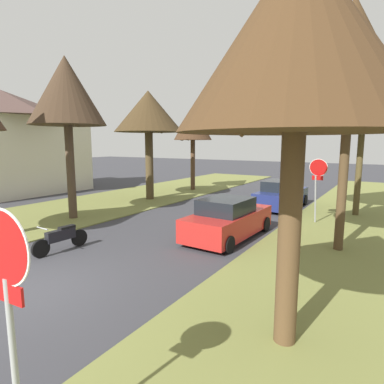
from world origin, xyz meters
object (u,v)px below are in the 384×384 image
street_tree_right_mid_a (352,57)px  street_tree_left_mid_b (148,113)px  parked_sedan_navy (281,195)px  parked_motorcycle (61,238)px  street_tree_left_far (193,124)px  parked_sedan_red (228,219)px  street_tree_right_near (298,40)px  street_tree_left_mid_a (66,92)px  stop_sign_near (7,288)px  street_tree_right_mid_b (366,84)px  stop_sign_far (318,177)px

street_tree_right_mid_a → street_tree_left_mid_b: bearing=159.8°
parked_sedan_navy → parked_motorcycle: bearing=-109.8°
street_tree_right_mid_a → street_tree_left_far: 15.24m
parked_sedan_navy → parked_sedan_red: bearing=-90.1°
parked_sedan_red → street_tree_left_mid_b: bearing=148.2°
street_tree_right_near → street_tree_left_mid_a: street_tree_left_mid_a is taller
stop_sign_near → street_tree_left_far: size_ratio=0.46×
street_tree_left_mid_a → parked_sedan_navy: (7.79, 8.04, -5.25)m
street_tree_right_mid_b → parked_motorcycle: (-7.90, -11.38, -5.95)m
street_tree_left_far → parked_sedan_navy: street_tree_left_far is taller
street_tree_left_mid_a → street_tree_left_far: (-0.18, 11.30, -0.86)m
stop_sign_far → parked_motorcycle: 10.94m
stop_sign_far → street_tree_right_mid_b: street_tree_right_mid_b is taller
parked_motorcycle → stop_sign_near: bearing=-38.8°
stop_sign_near → street_tree_right_near: 5.28m
stop_sign_far → street_tree_left_mid_a: street_tree_left_mid_a is taller
street_tree_right_mid_b → parked_motorcycle: size_ratio=4.07×
stop_sign_near → street_tree_left_mid_b: street_tree_left_mid_b is taller
street_tree_right_near → street_tree_right_mid_a: bearing=89.3°
parked_sedan_red → street_tree_right_mid_a: bearing=8.8°
street_tree_left_mid_b → parked_motorcycle: bearing=-67.3°
street_tree_right_mid_a → street_tree_left_far: size_ratio=1.26×
street_tree_right_mid_a → parked_motorcycle: size_ratio=3.94×
stop_sign_near → street_tree_left_mid_b: 17.89m
stop_sign_far → parked_sedan_navy: size_ratio=0.65×
stop_sign_near → stop_sign_far: size_ratio=1.02×
street_tree_left_mid_b → parked_sedan_navy: size_ratio=1.54×
stop_sign_far → street_tree_right_mid_b: size_ratio=0.35×
street_tree_left_mid_b → parked_sedan_red: (8.03, -4.99, -4.83)m
street_tree_right_mid_b → street_tree_left_mid_b: street_tree_right_mid_b is taller
street_tree_left_mid_a → parked_sedan_navy: bearing=45.9°
stop_sign_near → street_tree_right_mid_b: street_tree_right_mid_b is taller
street_tree_right_near → parked_sedan_red: (-3.81, 5.49, -4.56)m
street_tree_right_mid_b → parked_sedan_navy: bearing=-179.7°
street_tree_right_near → street_tree_left_far: 19.56m
stop_sign_near → parked_sedan_navy: 16.47m
street_tree_left_far → parked_motorcycle: street_tree_left_far is taller
street_tree_right_near → parked_motorcycle: street_tree_right_near is taller
street_tree_right_near → street_tree_right_mid_b: street_tree_right_mid_b is taller
stop_sign_far → street_tree_left_mid_a: bearing=-152.4°
parked_sedan_red → parked_sedan_navy: bearing=89.9°
stop_sign_far → street_tree_right_near: 10.25m
street_tree_right_mid_a → parked_motorcycle: 11.09m
street_tree_right_mid_a → parked_sedan_red: street_tree_right_mid_a is taller
street_tree_left_far → street_tree_right_mid_a: bearing=-38.8°
stop_sign_near → parked_sedan_red: (-2.06, 9.40, -1.48)m
street_tree_left_far → street_tree_left_mid_b: bearing=-90.9°
street_tree_right_mid_a → parked_sedan_navy: bearing=121.6°
stop_sign_far → parked_sedan_navy: bearing=131.6°
street_tree_left_mid_b → street_tree_left_far: size_ratio=1.07×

